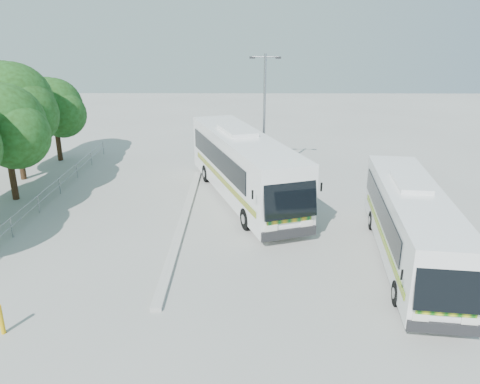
{
  "coord_description": "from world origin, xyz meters",
  "views": [
    {
      "loc": [
        0.68,
        -19.71,
        9.22
      ],
      "look_at": [
        0.54,
        2.25,
        1.46
      ],
      "focal_mm": 35.0,
      "sensor_mm": 36.0,
      "label": 1
    }
  ],
  "objects_px": {
    "coach_adjacent": "(411,223)",
    "coach_main": "(243,165)",
    "lamppost": "(264,112)",
    "bollard": "(1,319)",
    "tree_far_d": "(13,104)",
    "tree_far_e": "(55,107)",
    "tree_far_c": "(5,125)"
  },
  "relations": [
    {
      "from": "coach_adjacent",
      "to": "tree_far_e",
      "type": "bearing_deg",
      "value": 149.67
    },
    {
      "from": "tree_far_d",
      "to": "tree_far_e",
      "type": "bearing_deg",
      "value": 81.37
    },
    {
      "from": "tree_far_d",
      "to": "bollard",
      "type": "xyz_separation_m",
      "value": [
        6.37,
        -16.0,
        -4.3
      ]
    },
    {
      "from": "tree_far_c",
      "to": "coach_adjacent",
      "type": "height_order",
      "value": "tree_far_c"
    },
    {
      "from": "tree_far_c",
      "to": "tree_far_e",
      "type": "distance_m",
      "value": 8.22
    },
    {
      "from": "coach_adjacent",
      "to": "coach_main",
      "type": "bearing_deg",
      "value": 139.76
    },
    {
      "from": "coach_main",
      "to": "coach_adjacent",
      "type": "xyz_separation_m",
      "value": [
        6.85,
        -7.44,
        -0.3
      ]
    },
    {
      "from": "tree_far_e",
      "to": "bollard",
      "type": "height_order",
      "value": "tree_far_e"
    },
    {
      "from": "tree_far_d",
      "to": "bollard",
      "type": "distance_m",
      "value": 17.76
    },
    {
      "from": "tree_far_d",
      "to": "bollard",
      "type": "height_order",
      "value": "tree_far_d"
    },
    {
      "from": "tree_far_d",
      "to": "coach_main",
      "type": "distance_m",
      "value": 14.71
    },
    {
      "from": "tree_far_d",
      "to": "tree_far_e",
      "type": "height_order",
      "value": "tree_far_d"
    },
    {
      "from": "lamppost",
      "to": "bollard",
      "type": "height_order",
      "value": "lamppost"
    },
    {
      "from": "tree_far_d",
      "to": "coach_adjacent",
      "type": "relative_size",
      "value": 0.65
    },
    {
      "from": "tree_far_e",
      "to": "lamppost",
      "type": "bearing_deg",
      "value": -15.67
    },
    {
      "from": "tree_far_d",
      "to": "tree_far_e",
      "type": "distance_m",
      "value": 4.65
    },
    {
      "from": "coach_adjacent",
      "to": "lamppost",
      "type": "bearing_deg",
      "value": 123.14
    },
    {
      "from": "tree_far_c",
      "to": "tree_far_d",
      "type": "distance_m",
      "value": 3.93
    },
    {
      "from": "tree_far_c",
      "to": "coach_main",
      "type": "relative_size",
      "value": 0.49
    },
    {
      "from": "tree_far_d",
      "to": "coach_adjacent",
      "type": "distance_m",
      "value": 23.76
    },
    {
      "from": "lamppost",
      "to": "coach_main",
      "type": "bearing_deg",
      "value": -105.01
    },
    {
      "from": "tree_far_c",
      "to": "lamppost",
      "type": "distance_m",
      "value": 14.7
    },
    {
      "from": "tree_far_e",
      "to": "coach_adjacent",
      "type": "height_order",
      "value": "tree_far_e"
    },
    {
      "from": "tree_far_e",
      "to": "tree_far_c",
      "type": "bearing_deg",
      "value": -86.46
    },
    {
      "from": "coach_main",
      "to": "coach_adjacent",
      "type": "distance_m",
      "value": 10.12
    },
    {
      "from": "tree_far_d",
      "to": "coach_adjacent",
      "type": "xyz_separation_m",
      "value": [
        20.85,
        -10.96,
        -3.14
      ]
    },
    {
      "from": "tree_far_c",
      "to": "coach_main",
      "type": "distance_m",
      "value": 13.01
    },
    {
      "from": "tree_far_e",
      "to": "coach_main",
      "type": "xyz_separation_m",
      "value": [
        13.32,
        -8.02,
        -1.9
      ]
    },
    {
      "from": "tree_far_c",
      "to": "tree_far_d",
      "type": "bearing_deg",
      "value": 107.83
    },
    {
      "from": "coach_adjacent",
      "to": "tree_far_c",
      "type": "bearing_deg",
      "value": 166.88
    },
    {
      "from": "tree_far_c",
      "to": "tree_far_d",
      "type": "xyz_separation_m",
      "value": [
        -1.19,
        3.7,
        0.56
      ]
    },
    {
      "from": "tree_far_d",
      "to": "coach_main",
      "type": "bearing_deg",
      "value": -14.1
    }
  ]
}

